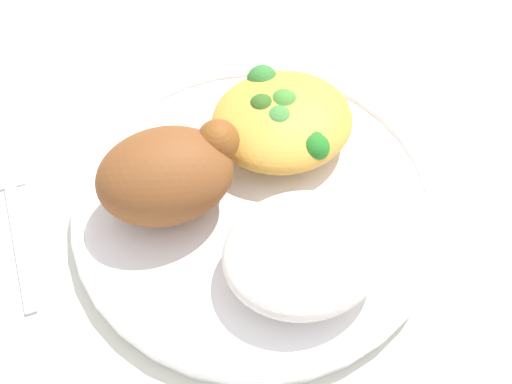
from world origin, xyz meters
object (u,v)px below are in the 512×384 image
object	(u,v)px
rice_pile	(303,253)
mac_cheese_with_broccoli	(282,120)
plate	(256,206)
fork	(15,216)
roasted_chicken	(168,174)

from	to	relation	value
rice_pile	mac_cheese_with_broccoli	size ratio (longest dim) A/B	1.01
plate	fork	size ratio (longest dim) A/B	1.87
rice_pile	mac_cheese_with_broccoli	xyz separation A→B (m)	(0.02, 0.11, -0.00)
plate	fork	xyz separation A→B (m)	(-0.17, 0.04, -0.01)
roasted_chicken	fork	xyz separation A→B (m)	(-0.12, 0.03, -0.05)
rice_pile	mac_cheese_with_broccoli	bearing A→B (deg)	80.50
rice_pile	fork	distance (m)	0.22
roasted_chicken	rice_pile	bearing A→B (deg)	-46.15
fork	roasted_chicken	bearing A→B (deg)	-12.77
plate	rice_pile	distance (m)	0.07
plate	fork	bearing A→B (deg)	166.25
rice_pile	mac_cheese_with_broccoli	world-z (taller)	same
roasted_chicken	rice_pile	world-z (taller)	roasted_chicken
mac_cheese_with_broccoli	plate	bearing A→B (deg)	-123.49
fork	rice_pile	bearing A→B (deg)	-28.51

